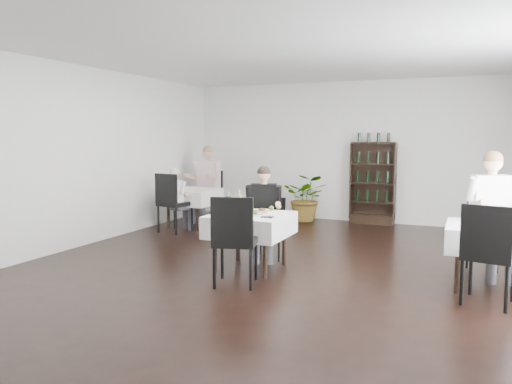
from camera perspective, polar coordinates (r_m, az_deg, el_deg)
room_shell at (r=6.66m, az=1.72°, el=3.52°), size 9.00×9.00×9.00m
wine_shelf at (r=10.71m, az=13.19°, el=0.92°), size 0.90×0.28×1.75m
main_table at (r=6.88m, az=-0.64°, el=-3.76°), size 1.03×1.03×0.77m
left_table at (r=10.17m, az=-7.36°, el=-0.53°), size 0.98×0.98×0.77m
right_table at (r=6.61m, az=25.15°, el=-4.78°), size 0.98×0.98×0.77m
potted_tree at (r=10.85m, az=5.79°, el=-0.64°), size 0.98×0.86×1.03m
main_chair_far at (r=7.57m, az=1.68°, el=-3.63°), size 0.48×0.48×0.91m
main_chair_near at (r=6.07m, az=-2.50°, el=-4.96°), size 0.62×0.63×1.12m
left_chair_far at (r=10.85m, az=-5.29°, el=-0.05°), size 0.57×0.57×1.09m
left_chair_near at (r=9.60m, az=-9.63°, el=-0.79°), size 0.60×0.61×1.14m
right_chair_far at (r=7.37m, az=24.30°, el=-4.06°), size 0.57×0.58×1.00m
right_chair_near at (r=5.93m, az=24.97°, el=-5.84°), size 0.60×0.61×1.12m
diner_main at (r=7.38m, az=0.86°, el=-1.57°), size 0.60×0.64×1.40m
diner_left_far at (r=10.72m, az=-5.71°, el=1.63°), size 0.64×0.65×1.64m
diner_left_near at (r=9.70m, az=-8.99°, el=-0.29°), size 0.54×0.57×1.24m
diner_right_far at (r=7.11m, az=25.49°, el=-1.30°), size 0.72×0.76×1.65m
plate_far at (r=7.05m, az=1.21°, el=-2.12°), size 0.35×0.35×0.09m
plate_near at (r=6.67m, az=-0.66°, el=-2.60°), size 0.31×0.31×0.09m
pilsner_dark at (r=6.87m, az=-3.21°, el=-1.47°), size 0.07×0.07×0.30m
pilsner_lager at (r=6.97m, az=-1.92°, el=-1.30°), size 0.07×0.07×0.32m
coke_bottle at (r=6.96m, az=-1.62°, el=-1.65°), size 0.06×0.06×0.23m
napkin_cutlery at (r=6.58m, az=1.29°, el=-2.86°), size 0.16×0.18×0.02m
pepper_mill at (r=6.57m, az=26.21°, el=-3.18°), size 0.05×0.05×0.09m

